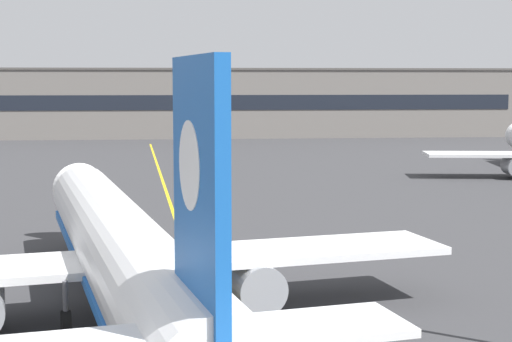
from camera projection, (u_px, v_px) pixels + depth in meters
taxiway_centreline at (187, 253)px, 51.93m from camera, size 10.84×179.71×0.01m
airliner_foreground at (120, 250)px, 36.59m from camera, size 32.31×41.19×11.65m
safety_cone_by_nose_gear at (167, 248)px, 52.16m from camera, size 0.44×0.44×0.55m
terminal_building at (164, 103)px, 156.73m from camera, size 139.18×12.40×13.32m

